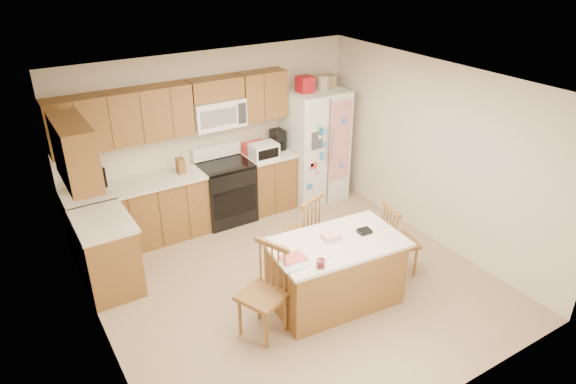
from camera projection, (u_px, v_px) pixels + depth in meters
ground at (294, 282)px, 6.44m from camera, size 4.50×4.50×0.00m
room_shell at (295, 179)px, 5.80m from camera, size 4.60×4.60×2.52m
cabinetry at (163, 182)px, 6.93m from camera, size 3.36×1.56×2.15m
stove at (225, 191)px, 7.70m from camera, size 0.76×0.65×1.13m
refrigerator at (315, 144)px, 8.20m from camera, size 0.90×0.79×2.04m
island at (335, 272)px, 5.93m from camera, size 1.60×1.01×0.92m
windsor_chair_left at (264, 294)px, 5.43m from camera, size 0.57×0.58×1.05m
windsor_chair_back at (301, 236)px, 6.47m from camera, size 0.59×0.58×1.08m
windsor_chair_right at (398, 242)px, 6.44m from camera, size 0.48×0.49×0.98m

